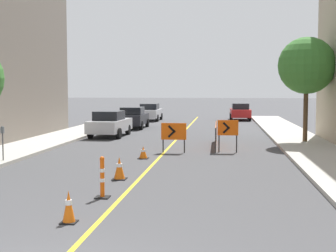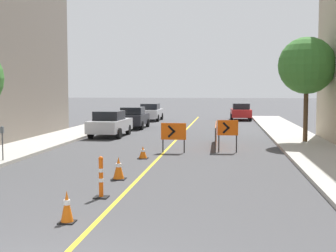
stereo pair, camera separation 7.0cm
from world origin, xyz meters
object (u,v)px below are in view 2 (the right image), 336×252
(parked_car_curb_near, at_px, (110,124))
(parked_car_curb_far, at_px, (151,112))
(arrow_barricade_primary, at_px, (173,132))
(parked_car_curb_mid, at_px, (133,118))
(traffic_cone_third, at_px, (143,153))
(parking_meter_near_curb, at_px, (2,136))
(traffic_cone_nearest, at_px, (67,207))
(arrow_barricade_secondary, at_px, (228,129))
(parked_car_opposite_side, at_px, (241,112))
(street_tree_right_near, at_px, (307,66))
(traffic_cone_second, at_px, (119,168))
(delineator_post_front, at_px, (101,180))

(parked_car_curb_near, distance_m, parked_car_curb_far, 14.84)
(arrow_barricade_primary, distance_m, parked_car_curb_mid, 13.78)
(traffic_cone_third, height_order, parked_car_curb_near, parked_car_curb_near)
(parked_car_curb_near, distance_m, parking_meter_near_curb, 11.00)
(traffic_cone_nearest, relative_size, arrow_barricade_secondary, 0.48)
(arrow_barricade_secondary, relative_size, parked_car_curb_far, 0.35)
(parked_car_opposite_side, distance_m, street_tree_right_near, 19.74)
(arrow_barricade_primary, relative_size, arrow_barricade_secondary, 0.91)
(arrow_barricade_primary, bearing_deg, traffic_cone_nearest, -94.85)
(parked_car_curb_near, distance_m, street_tree_right_near, 12.06)
(traffic_cone_third, relative_size, parked_car_opposite_side, 0.12)
(parked_car_curb_near, height_order, parked_car_curb_far, same)
(traffic_cone_second, distance_m, parking_meter_near_curb, 5.81)
(arrow_barricade_secondary, bearing_deg, delineator_post_front, -113.84)
(parked_car_curb_far, distance_m, parking_meter_near_curb, 25.78)
(arrow_barricade_primary, height_order, street_tree_right_near, street_tree_right_near)
(delineator_post_front, bearing_deg, parked_car_curb_near, 103.21)
(parking_meter_near_curb, bearing_deg, traffic_cone_second, -25.70)
(traffic_cone_third, height_order, parked_car_opposite_side, parked_car_opposite_side)
(traffic_cone_third, distance_m, parked_car_curb_near, 9.55)
(parked_car_curb_near, xyz_separation_m, parked_car_curb_far, (0.16, 14.84, 0.00))
(parked_car_opposite_side, relative_size, street_tree_right_near, 0.79)
(parked_car_curb_mid, height_order, parked_car_opposite_side, same)
(traffic_cone_second, relative_size, arrow_barricade_secondary, 0.49)
(parked_car_curb_mid, relative_size, parked_car_opposite_side, 1.00)
(parked_car_curb_far, bearing_deg, arrow_barricade_primary, -78.09)
(arrow_barricade_primary, distance_m, parked_car_curb_near, 8.29)
(arrow_barricade_primary, bearing_deg, traffic_cone_third, -117.93)
(traffic_cone_second, height_order, parked_car_opposite_side, parked_car_opposite_side)
(arrow_barricade_primary, bearing_deg, parking_meter_near_curb, -146.63)
(street_tree_right_near, bearing_deg, delineator_post_front, -119.46)
(traffic_cone_nearest, distance_m, parked_car_curb_mid, 24.81)
(street_tree_right_near, bearing_deg, traffic_cone_nearest, -115.97)
(parking_meter_near_curb, bearing_deg, parked_car_curb_near, 81.81)
(traffic_cone_nearest, height_order, parked_car_curb_mid, parked_car_curb_mid)
(delineator_post_front, distance_m, parked_car_curb_far, 31.03)
(traffic_cone_second, relative_size, parking_meter_near_curb, 0.54)
(delineator_post_front, bearing_deg, parked_car_curb_mid, 99.00)
(traffic_cone_third, relative_size, parked_car_curb_near, 0.12)
(parked_car_curb_far, xyz_separation_m, street_tree_right_near, (11.12, -17.49, 3.34))
(traffic_cone_third, relative_size, street_tree_right_near, 0.10)
(traffic_cone_nearest, height_order, parking_meter_near_curb, parking_meter_near_curb)
(traffic_cone_third, height_order, delineator_post_front, delineator_post_front)
(delineator_post_front, height_order, arrow_barricade_primary, arrow_barricade_primary)
(traffic_cone_nearest, xyz_separation_m, street_tree_right_near, (7.65, 15.71, 3.79))
(delineator_post_front, bearing_deg, traffic_cone_second, 92.66)
(parked_car_curb_mid, bearing_deg, parked_car_opposite_side, 50.71)
(parked_car_opposite_side, height_order, street_tree_right_near, street_tree_right_near)
(street_tree_right_near, bearing_deg, parked_car_curb_far, 122.45)
(traffic_cone_third, bearing_deg, street_tree_right_near, 38.84)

